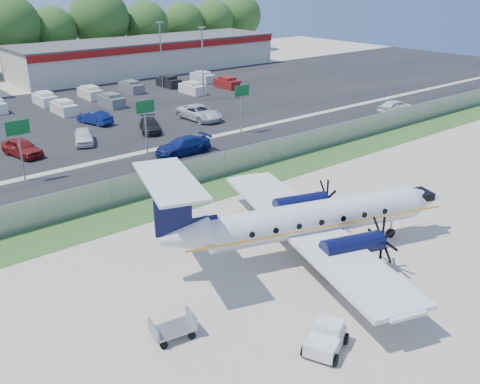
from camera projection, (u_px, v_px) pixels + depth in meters
ground at (307, 260)px, 30.28m from camera, size 170.00×170.00×0.00m
grass_verge at (188, 197)px, 38.89m from camera, size 170.00×4.00×0.02m
access_road at (140, 172)px, 43.91m from camera, size 170.00×8.00×0.02m
parking_lot at (46, 121)px, 58.98m from camera, size 170.00×32.00×0.02m
perimeter_fence at (172, 177)px, 39.95m from camera, size 120.00×0.06×1.99m
building_east at (149, 55)px, 88.99m from camera, size 44.40×12.40×5.24m
sign_left at (19, 136)px, 40.67m from camera, size 1.80×0.26×5.00m
sign_mid at (145, 114)px, 47.11m from camera, size 1.80×0.26×5.00m
sign_right at (242, 97)px, 53.55m from camera, size 1.80×0.26×5.00m
light_pole_ne at (203, 59)px, 67.28m from camera, size 0.90×0.35×9.09m
light_pole_se at (161, 50)px, 74.46m from camera, size 0.90×0.35×9.09m
aircraft at (309, 219)px, 30.23m from camera, size 18.63×18.17×5.71m
pushback_tug at (326, 337)px, 22.96m from camera, size 2.52×2.25×1.17m
baggage_cart_near at (173, 328)px, 23.70m from camera, size 2.07×1.44×1.01m
baggage_cart_far at (349, 258)px, 29.59m from camera, size 2.14×1.50×1.03m
cone_nose at (370, 205)px, 36.95m from camera, size 0.34×0.34×0.49m
cone_starboard_wing at (265, 191)px, 39.31m from camera, size 0.34×0.34×0.48m
road_car_mid at (183, 154)px, 48.29m from camera, size 5.32×2.35×1.52m
road_car_east at (395, 113)px, 62.57m from camera, size 4.80×2.44×1.57m
parked_car_b at (23, 156)px, 47.71m from camera, size 2.82×4.89×1.57m
parked_car_c at (85, 144)px, 51.25m from camera, size 3.18×4.58×1.45m
parked_car_d at (150, 132)px, 55.07m from camera, size 3.59×4.97×1.34m
parked_car_e at (200, 120)px, 59.61m from camera, size 3.04×6.04×1.64m
parked_car_g at (95, 124)px, 57.96m from camera, size 2.67×4.59×1.43m
far_parking_rows at (30, 113)px, 62.57m from camera, size 56.00×10.00×1.60m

